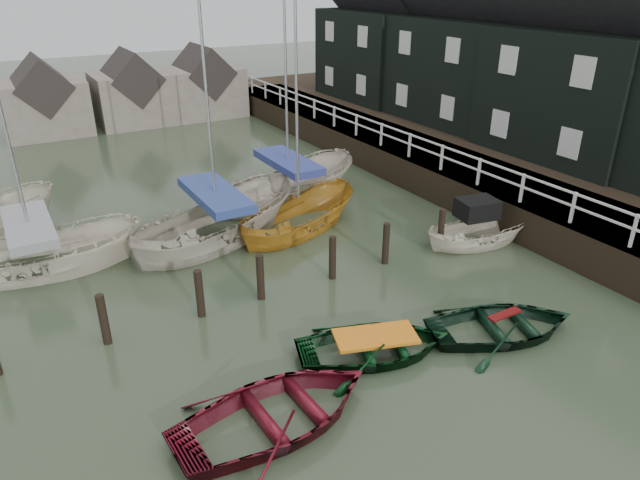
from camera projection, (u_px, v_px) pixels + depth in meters
ground at (353, 339)px, 14.68m from camera, size 120.00×120.00×0.00m
pier at (406, 157)px, 26.50m from camera, size 3.04×32.00×2.70m
land_strip at (490, 155)px, 29.32m from camera, size 14.00×38.00×1.50m
quay_houses at (528, 41)px, 25.83m from camera, size 6.52×28.14×10.01m
mooring_pilings at (263, 283)px, 16.30m from camera, size 13.72×0.22×1.80m
far_sheds at (130, 93)px, 34.55m from camera, size 14.00×4.08×4.39m
rowboat_red at (278, 425)px, 11.89m from camera, size 4.61×3.41×0.92m
rowboat_green at (375, 355)px, 14.06m from camera, size 4.52×3.82×0.80m
rowboat_dkgreen at (501, 334)px, 14.85m from camera, size 4.64×3.92×0.82m
motorboat at (477, 241)px, 19.72m from camera, size 4.11×2.17×2.34m
sailboat_a at (39, 268)px, 18.04m from camera, size 6.89×3.71×11.93m
sailboat_b at (218, 235)px, 20.24m from camera, size 7.57×5.04×12.71m
sailboat_c at (299, 228)px, 20.97m from camera, size 6.01×3.91×10.17m
sailboat_d at (289, 197)px, 23.70m from camera, size 7.26×4.02×12.65m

